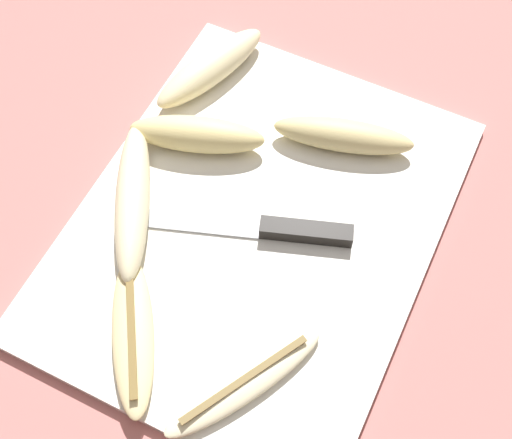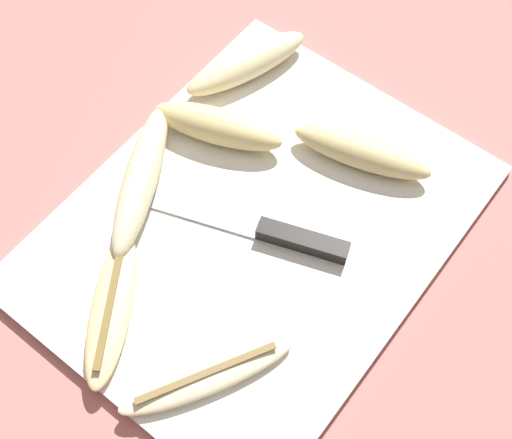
% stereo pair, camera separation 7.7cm
% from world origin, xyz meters
% --- Properties ---
extents(ground_plane, '(4.00, 4.00, 0.00)m').
position_xyz_m(ground_plane, '(0.00, 0.00, 0.00)').
color(ground_plane, '#B76B66').
extents(cutting_board, '(0.48, 0.37, 0.01)m').
position_xyz_m(cutting_board, '(0.00, 0.00, 0.01)').
color(cutting_board, white).
rests_on(cutting_board, ground_plane).
extents(knife, '(0.10, 0.22, 0.02)m').
position_xyz_m(knife, '(0.00, -0.03, 0.02)').
color(knife, black).
rests_on(knife, cutting_board).
extents(banana_spotted_left, '(0.08, 0.17, 0.04)m').
position_xyz_m(banana_spotted_left, '(0.14, -0.04, 0.03)').
color(banana_spotted_left, '#DBC684').
rests_on(banana_spotted_left, cutting_board).
extents(banana_pale_long, '(0.19, 0.13, 0.04)m').
position_xyz_m(banana_pale_long, '(-0.04, 0.13, 0.03)').
color(banana_pale_long, beige).
rests_on(banana_pale_long, cutting_board).
extents(banana_ripe_center, '(0.17, 0.13, 0.02)m').
position_xyz_m(banana_ripe_center, '(-0.17, 0.05, 0.02)').
color(banana_ripe_center, beige).
rests_on(banana_ripe_center, cutting_board).
extents(banana_cream_curved, '(0.17, 0.10, 0.04)m').
position_xyz_m(banana_cream_curved, '(0.16, 0.14, 0.03)').
color(banana_cream_curved, beige).
rests_on(banana_cream_curved, cutting_board).
extents(banana_bright_far, '(0.18, 0.12, 0.02)m').
position_xyz_m(banana_bright_far, '(-0.16, -0.07, 0.02)').
color(banana_bright_far, beige).
rests_on(banana_bright_far, cutting_board).
extents(banana_golden_short, '(0.09, 0.16, 0.04)m').
position_xyz_m(banana_golden_short, '(0.06, 0.11, 0.03)').
color(banana_golden_short, '#EDD689').
rests_on(banana_golden_short, cutting_board).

